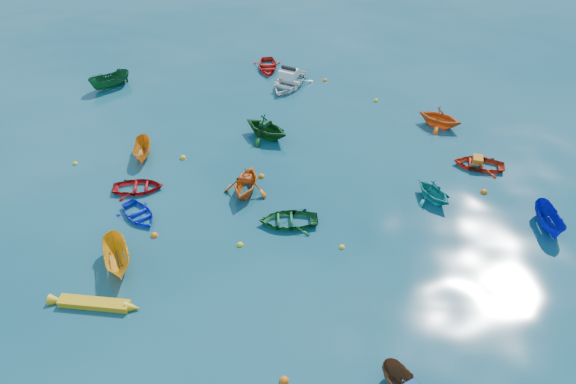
{
  "coord_description": "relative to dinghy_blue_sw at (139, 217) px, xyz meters",
  "views": [
    {
      "loc": [
        2.06,
        -19.36,
        19.97
      ],
      "look_at": [
        0.0,
        5.0,
        0.4
      ],
      "focal_mm": 35.0,
      "sensor_mm": 36.0,
      "label": 1
    }
  ],
  "objects": [
    {
      "name": "sampan_green_far",
      "position": [
        -6.32,
        14.15,
        0.0
      ],
      "size": [
        3.12,
        2.94,
        1.21
      ],
      "primitive_type": "imported",
      "rotation": [
        0.0,
        0.0,
        -0.85
      ],
      "color": "#124E25",
      "rests_on": "ground"
    },
    {
      "name": "dinghy_green_n",
      "position": [
        5.94,
        8.41,
        0.0
      ],
      "size": [
        4.13,
        3.98,
        1.67
      ],
      "primitive_type": "imported",
      "rotation": [
        0.0,
        0.0,
        1.02
      ],
      "color": "#104515",
      "rests_on": "ground"
    },
    {
      "name": "sampan_orange_n",
      "position": [
        -1.38,
        5.64,
        0.0
      ],
      "size": [
        1.51,
        2.79,
        1.02
      ],
      "primitive_type": "imported",
      "rotation": [
        0.0,
        0.0,
        0.2
      ],
      "color": "orange",
      "rests_on": "ground"
    },
    {
      "name": "buoy_ye_d",
      "position": [
        -5.3,
        4.45,
        0.0
      ],
      "size": [
        0.3,
        0.3,
        0.3
      ],
      "primitive_type": "sphere",
      "color": "yellow",
      "rests_on": "ground"
    },
    {
      "name": "dinghy_cyan_se",
      "position": [
        15.94,
        2.84,
        0.0
      ],
      "size": [
        3.17,
        3.25,
        1.3
      ],
      "primitive_type": "imported",
      "rotation": [
        0.0,
        0.0,
        0.61
      ],
      "color": "#158784",
      "rests_on": "ground"
    },
    {
      "name": "buoy_or_c",
      "position": [
        6.16,
        4.11,
        0.0
      ],
      "size": [
        0.37,
        0.37,
        0.37
      ],
      "primitive_type": "sphere",
      "color": "orange",
      "rests_on": "ground"
    },
    {
      "name": "dinghy_blue_sw",
      "position": [
        0.0,
        0.0,
        0.0
      ],
      "size": [
        3.2,
        3.2,
        0.55
      ],
      "primitive_type": "imported",
      "rotation": [
        0.0,
        0.0,
        0.79
      ],
      "color": "#1122D9",
      "rests_on": "ground"
    },
    {
      "name": "motorboat_white",
      "position": [
        6.81,
        15.49,
        0.0
      ],
      "size": [
        4.2,
        4.85,
        1.44
      ],
      "primitive_type": "imported",
      "rotation": [
        0.0,
        0.0,
        -0.37
      ],
      "color": "white",
      "rests_on": "ground"
    },
    {
      "name": "tarp_orange_b",
      "position": [
        18.98,
        6.26,
        0.49
      ],
      "size": [
        0.67,
        0.82,
        0.36
      ],
      "primitive_type": "cube",
      "rotation": [
        0.0,
        0.0,
        -1.72
      ],
      "color": "orange",
      "rests_on": "dinghy_red_ne"
    },
    {
      "name": "dinghy_red_ne",
      "position": [
        19.07,
        6.24,
        0.0
      ],
      "size": [
        3.27,
        2.56,
        0.62
      ],
      "primitive_type": "imported",
      "rotation": [
        0.0,
        0.0,
        -1.72
      ],
      "color": "red",
      "rests_on": "ground"
    },
    {
      "name": "kayak_yellow",
      "position": [
        -0.23,
        -6.18,
        0.0
      ],
      "size": [
        3.99,
        0.71,
        0.4
      ],
      "primitive_type": null,
      "rotation": [
        0.0,
        0.0,
        1.54
      ],
      "color": "gold",
      "rests_on": "ground"
    },
    {
      "name": "tarp_green_b",
      "position": [
        5.86,
        8.46,
        0.97
      ],
      "size": [
        0.67,
        0.72,
        0.28
      ],
      "primitive_type": "cube",
      "rotation": [
        0.0,
        0.0,
        1.02
      ],
      "color": "#104222",
      "rests_on": "dinghy_green_n"
    },
    {
      "name": "sampan_blue_far",
      "position": [
        21.73,
        1.03,
        0.0
      ],
      "size": [
        1.33,
        2.93,
        1.1
      ],
      "primitive_type": "imported",
      "rotation": [
        0.0,
        0.0,
        0.09
      ],
      "color": "#0E15AF",
      "rests_on": "ground"
    },
    {
      "name": "sampan_yellow_mid",
      "position": [
        0.08,
        -3.61,
        0.0
      ],
      "size": [
        2.47,
        3.41,
        1.24
      ],
      "primitive_type": "imported",
      "rotation": [
        0.0,
        0.0,
        0.45
      ],
      "color": "#FFA716",
      "rests_on": "ground"
    },
    {
      "name": "buoy_ye_b",
      "position": [
        1.1,
        5.58,
        0.0
      ],
      "size": [
        0.39,
        0.39,
        0.39
      ],
      "primitive_type": "sphere",
      "color": "gold",
      "rests_on": "ground"
    },
    {
      "name": "buoy_or_e",
      "position": [
        9.5,
        16.51,
        0.0
      ],
      "size": [
        0.34,
        0.34,
        0.34
      ],
      "primitive_type": "sphere",
      "color": "orange",
      "rests_on": "ground"
    },
    {
      "name": "dinghy_orange_w",
      "position": [
        5.46,
        2.64,
        0.0
      ],
      "size": [
        2.92,
        3.27,
        1.57
      ],
      "primitive_type": "imported",
      "rotation": [
        0.0,
        0.0,
        -0.12
      ],
      "color": "#D25C13",
      "rests_on": "ground"
    },
    {
      "name": "dinghy_orange_far",
      "position": [
        17.28,
        10.72,
        0.0
      ],
      "size": [
        3.66,
        3.48,
        1.51
      ],
      "primitive_type": "imported",
      "rotation": [
        0.0,
        0.0,
        1.12
      ],
      "color": "#DE5C14",
      "rests_on": "ground"
    },
    {
      "name": "buoy_or_b",
      "position": [
        8.7,
        -9.3,
        0.0
      ],
      "size": [
        0.39,
        0.39,
        0.39
      ],
      "primitive_type": "sphere",
      "color": "#E2590C",
      "rests_on": "ground"
    },
    {
      "name": "dinghy_green_e",
      "position": [
        8.05,
        0.17,
        0.0
      ],
      "size": [
        3.41,
        2.63,
        0.65
      ],
      "primitive_type": "imported",
      "rotation": [
        0.0,
        0.0,
        -1.45
      ],
      "color": "#145725",
      "rests_on": "ground"
    },
    {
      "name": "buoy_ye_e",
      "position": [
        13.24,
        13.72,
        0.0
      ],
      "size": [
        0.35,
        0.35,
        0.35
      ],
      "primitive_type": "sphere",
      "color": "gold",
      "rests_on": "ground"
    },
    {
      "name": "buoy_or_a",
      "position": [
        1.23,
        -1.41,
        0.0
      ],
      "size": [
        0.38,
        0.38,
        0.38
      ],
      "primitive_type": "sphere",
      "color": "orange",
      "rests_on": "ground"
    },
    {
      "name": "dinghy_red_nw",
      "position": [
        -0.71,
        2.29,
        0.0
      ],
      "size": [
        3.16,
        2.5,
        0.59
      ],
      "primitive_type": "imported",
      "rotation": [
        0.0,
        0.0,
        1.75
      ],
      "color": "#A90E0F",
      "rests_on": "ground"
    },
    {
      "name": "buoy_or_d",
      "position": [
        18.96,
        3.69,
        0.0
      ],
      "size": [
        0.39,
        0.39,
        0.39
      ],
      "primitive_type": "sphere",
      "color": "#DF580C",
      "rests_on": "ground"
    },
    {
      "name": "buoy_ye_a",
      "position": [
        5.77,
        -1.72,
        0.0
      ],
      "size": [
        0.34,
        0.34,
        0.34
      ],
      "primitive_type": "sphere",
      "color": "yellow",
      "rests_on": "ground"
    },
    {
      "name": "tarp_orange_a",
      "position": [
        5.47,
        2.69,
        0.93
      ],
      "size": [
        0.66,
        0.53,
        0.29
      ],
      "primitive_type": "cube",
      "rotation": [
        0.0,
        0.0,
        -0.12
      ],
      "color": "#B43E12",
      "rests_on": "dinghy_orange_w"
    },
    {
      "name": "buoy_ye_c",
      "position": [
        10.94,
        -1.46,
        0.0
      ],
      "size": [
        0.31,
        0.31,
        0.31
      ],
      "primitive_type": "sphere",
      "color": "yellow",
      "rests_on": "ground"
    },
    {
      "name": "ground",
      "position": [
        7.88,
        -2.7,
        0.0
      ],
      "size": [
        160.0,
        160.0,
        0.0
      ],
      "primitive_type": "plane",
      "color": "#0A394C",
      "rests_on": "ground"
    },
    {
      "name": "dinghy_red_far",
      "position": [
        4.93,
        18.15,
        0.0
      ],
      "size": [
        2.61,
        3.33,
        0.63
      ],
      "primitive_type": "imported",
      "rotation": [
        0.0,
        0.0,
        0.15
      ],
      "color": "red",
      "rests_on": "ground"
    }
  ]
}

